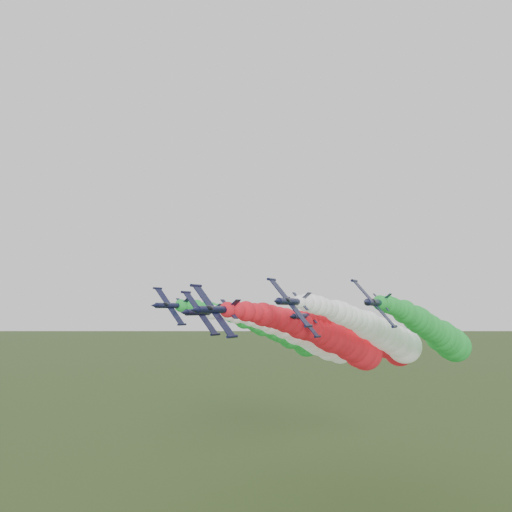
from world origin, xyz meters
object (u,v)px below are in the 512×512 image
at_px(jet_inner_left, 312,338).
at_px(jet_inner_right, 382,334).
at_px(jet_lead, 336,340).
at_px(jet_outer_left, 280,332).
at_px(jet_trail, 381,341).
at_px(jet_outer_right, 438,334).

height_order(jet_inner_left, jet_inner_right, jet_inner_right).
height_order(jet_lead, jet_inner_right, jet_inner_right).
distance_m(jet_lead, jet_outer_left, 30.74).
relative_size(jet_inner_left, jet_trail, 0.99).
relative_size(jet_outer_left, jet_trail, 1.00).
bearing_deg(jet_inner_left, jet_outer_right, 13.17).
bearing_deg(jet_inner_right, jet_outer_right, 34.04).
xyz_separation_m(jet_lead, jet_trail, (2.70, 27.93, -1.60)).
xyz_separation_m(jet_lead, jet_inner_right, (7.21, 10.77, 1.12)).
distance_m(jet_inner_left, jet_inner_right, 17.30).
relative_size(jet_lead, jet_trail, 1.00).
bearing_deg(jet_lead, jet_outer_left, 137.74).
bearing_deg(jet_inner_right, jet_outer_left, 161.71).
relative_size(jet_inner_left, jet_outer_left, 0.99).
height_order(jet_inner_left, jet_outer_right, jet_outer_right).
height_order(jet_inner_left, jet_outer_left, jet_outer_left).
relative_size(jet_lead, jet_outer_right, 1.00).
relative_size(jet_inner_right, jet_outer_right, 1.00).
relative_size(jet_lead, jet_inner_right, 1.00).
bearing_deg(jet_outer_left, jet_trail, 15.92).
distance_m(jet_outer_right, jet_trail, 18.51).
xyz_separation_m(jet_inner_right, jet_trail, (-4.51, 17.16, -2.73)).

